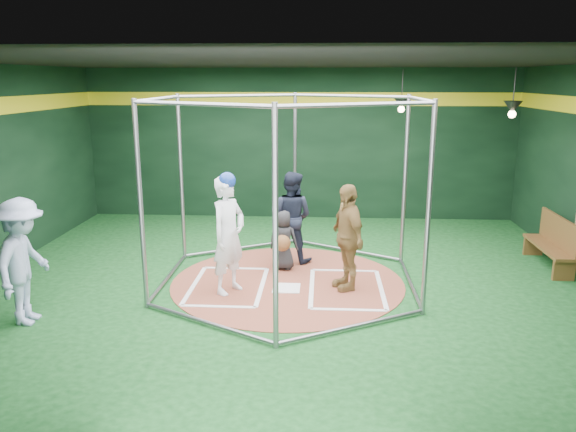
# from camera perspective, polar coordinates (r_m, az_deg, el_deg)

# --- Properties ---
(room_shell) EXTENTS (10.10, 9.10, 3.53)m
(room_shell) POSITION_cam_1_polar(r_m,az_deg,el_deg) (8.82, -0.04, 3.99)
(room_shell) COLOR #0C3813
(room_shell) RESTS_ON ground
(clay_disc) EXTENTS (3.80, 3.80, 0.01)m
(clay_disc) POSITION_cam_1_polar(r_m,az_deg,el_deg) (9.27, -0.04, -6.73)
(clay_disc) COLOR brown
(clay_disc) RESTS_ON ground
(home_plate) EXTENTS (0.43, 0.43, 0.01)m
(home_plate) POSITION_cam_1_polar(r_m,az_deg,el_deg) (8.98, -0.16, -7.33)
(home_plate) COLOR white
(home_plate) RESTS_ON clay_disc
(batter_box_left) EXTENTS (1.17, 1.77, 0.01)m
(batter_box_left) POSITION_cam_1_polar(r_m,az_deg,el_deg) (9.14, -6.14, -7.05)
(batter_box_left) COLOR white
(batter_box_left) RESTS_ON clay_disc
(batter_box_right) EXTENTS (1.17, 1.77, 0.01)m
(batter_box_right) POSITION_cam_1_polar(r_m,az_deg,el_deg) (9.02, 5.94, -7.32)
(batter_box_right) COLOR white
(batter_box_right) RESTS_ON clay_disc
(batting_cage) EXTENTS (4.05, 4.67, 3.00)m
(batting_cage) POSITION_cam_1_polar(r_m,az_deg,el_deg) (8.86, -0.04, 2.36)
(batting_cage) COLOR gray
(batting_cage) RESTS_ON ground
(pendant_lamp_near) EXTENTS (0.34, 0.34, 0.90)m
(pendant_lamp_near) POSITION_cam_1_polar(r_m,az_deg,el_deg) (12.38, 11.46, 11.14)
(pendant_lamp_near) COLOR black
(pendant_lamp_near) RESTS_ON room_shell
(pendant_lamp_far) EXTENTS (0.34, 0.34, 0.90)m
(pendant_lamp_far) POSITION_cam_1_polar(r_m,az_deg,el_deg) (11.22, 21.85, 10.20)
(pendant_lamp_far) COLOR black
(pendant_lamp_far) RESTS_ON room_shell
(batter_figure) EXTENTS (0.71, 0.79, 1.89)m
(batter_figure) POSITION_cam_1_polar(r_m,az_deg,el_deg) (8.63, -6.07, -1.79)
(batter_figure) COLOR white
(batter_figure) RESTS_ON clay_disc
(visitor_leopard) EXTENTS (0.74, 1.07, 1.68)m
(visitor_leopard) POSITION_cam_1_polar(r_m,az_deg,el_deg) (8.81, 6.04, -2.13)
(visitor_leopard) COLOR #B18A4B
(visitor_leopard) RESTS_ON clay_disc
(catcher_figure) EXTENTS (0.56, 0.60, 1.04)m
(catcher_figure) POSITION_cam_1_polar(r_m,az_deg,el_deg) (9.70, -0.48, -2.49)
(catcher_figure) COLOR black
(catcher_figure) RESTS_ON clay_disc
(umpire) EXTENTS (0.96, 0.86, 1.64)m
(umpire) POSITION_cam_1_polar(r_m,az_deg,el_deg) (10.11, 0.33, -0.07)
(umpire) COLOR black
(umpire) RESTS_ON clay_disc
(bystander_blue) EXTENTS (0.67, 1.14, 1.74)m
(bystander_blue) POSITION_cam_1_polar(r_m,az_deg,el_deg) (8.34, -25.30, -4.21)
(bystander_blue) COLOR #A4B3D9
(bystander_blue) RESTS_ON ground
(dugout_bench) EXTENTS (0.37, 1.57, 0.92)m
(dugout_bench) POSITION_cam_1_polar(r_m,az_deg,el_deg) (10.92, 25.35, -2.36)
(dugout_bench) COLOR brown
(dugout_bench) RESTS_ON ground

